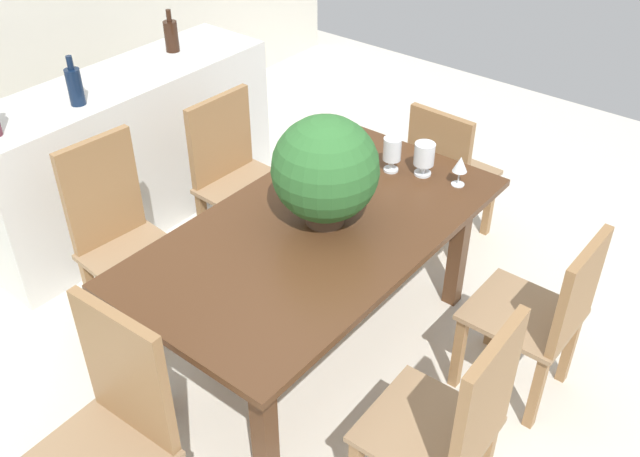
{
  "coord_description": "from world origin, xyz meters",
  "views": [
    {
      "loc": [
        -1.97,
        -1.61,
        2.56
      ],
      "look_at": [
        0.08,
        0.03,
        0.67
      ],
      "focal_mm": 39.81,
      "sensor_mm": 36.0,
      "label": 1
    }
  ],
  "objects_px": {
    "chair_near_left": "(455,423)",
    "wine_bottle_dark": "(171,35)",
    "crystal_vase_left": "(392,151)",
    "crystal_vase_center_near": "(424,156)",
    "flower_centerpiece": "(325,170)",
    "chair_foot_end": "(446,172)",
    "wine_bottle_amber": "(75,86)",
    "chair_far_left": "(118,229)",
    "dining_table": "(318,246)",
    "wine_glass": "(460,165)",
    "kitchen_counter": "(128,151)",
    "chair_near_right": "(545,312)",
    "chair_far_right": "(234,169)",
    "chair_head_end": "(115,421)"
  },
  "relations": [
    {
      "from": "chair_foot_end",
      "to": "wine_bottle_amber",
      "type": "xyz_separation_m",
      "value": [
        -1.26,
        1.53,
        0.53
      ]
    },
    {
      "from": "chair_far_left",
      "to": "chair_foot_end",
      "type": "height_order",
      "value": "chair_far_left"
    },
    {
      "from": "wine_bottle_dark",
      "to": "wine_glass",
      "type": "bearing_deg",
      "value": -90.45
    },
    {
      "from": "wine_bottle_dark",
      "to": "crystal_vase_center_near",
      "type": "bearing_deg",
      "value": -91.23
    },
    {
      "from": "chair_far_left",
      "to": "wine_bottle_dark",
      "type": "bearing_deg",
      "value": 39.34
    },
    {
      "from": "chair_foot_end",
      "to": "kitchen_counter",
      "type": "bearing_deg",
      "value": 31.68
    },
    {
      "from": "chair_near_left",
      "to": "wine_glass",
      "type": "height_order",
      "value": "chair_near_left"
    },
    {
      "from": "crystal_vase_left",
      "to": "chair_near_left",
      "type": "bearing_deg",
      "value": -136.11
    },
    {
      "from": "chair_foot_end",
      "to": "kitchen_counter",
      "type": "distance_m",
      "value": 1.89
    },
    {
      "from": "chair_far_left",
      "to": "chair_head_end",
      "type": "distance_m",
      "value": 1.2
    },
    {
      "from": "chair_far_right",
      "to": "flower_centerpiece",
      "type": "bearing_deg",
      "value": -108.96
    },
    {
      "from": "crystal_vase_left",
      "to": "crystal_vase_center_near",
      "type": "relative_size",
      "value": 1.06
    },
    {
      "from": "chair_near_right",
      "to": "flower_centerpiece",
      "type": "relative_size",
      "value": 1.79
    },
    {
      "from": "flower_centerpiece",
      "to": "wine_bottle_dark",
      "type": "relative_size",
      "value": 1.97
    },
    {
      "from": "dining_table",
      "to": "chair_near_right",
      "type": "distance_m",
      "value": 1.03
    },
    {
      "from": "wine_bottle_amber",
      "to": "flower_centerpiece",
      "type": "bearing_deg",
      "value": -84.14
    },
    {
      "from": "flower_centerpiece",
      "to": "chair_near_right",
      "type": "bearing_deg",
      "value": -69.7
    },
    {
      "from": "chair_far_right",
      "to": "kitchen_counter",
      "type": "xyz_separation_m",
      "value": [
        -0.18,
        0.71,
        -0.05
      ]
    },
    {
      "from": "chair_near_right",
      "to": "crystal_vase_left",
      "type": "relative_size",
      "value": 5.01
    },
    {
      "from": "crystal_vase_center_near",
      "to": "flower_centerpiece",
      "type": "bearing_deg",
      "value": 168.54
    },
    {
      "from": "crystal_vase_left",
      "to": "chair_head_end",
      "type": "bearing_deg",
      "value": -179.45
    },
    {
      "from": "chair_head_end",
      "to": "chair_foot_end",
      "type": "relative_size",
      "value": 1.12
    },
    {
      "from": "chair_near_left",
      "to": "wine_bottle_dark",
      "type": "distance_m",
      "value": 2.9
    },
    {
      "from": "chair_near_right",
      "to": "chair_near_left",
      "type": "xyz_separation_m",
      "value": [
        -0.8,
        -0.01,
        0.05
      ]
    },
    {
      "from": "wine_bottle_dark",
      "to": "chair_foot_end",
      "type": "bearing_deg",
      "value": -75.28
    },
    {
      "from": "chair_far_right",
      "to": "wine_glass",
      "type": "distance_m",
      "value": 1.31
    },
    {
      "from": "flower_centerpiece",
      "to": "wine_bottle_dark",
      "type": "height_order",
      "value": "flower_centerpiece"
    },
    {
      "from": "chair_near_right",
      "to": "kitchen_counter",
      "type": "distance_m",
      "value": 2.58
    },
    {
      "from": "chair_far_right",
      "to": "chair_far_left",
      "type": "bearing_deg",
      "value": -178.75
    },
    {
      "from": "chair_head_end",
      "to": "wine_glass",
      "type": "distance_m",
      "value": 1.89
    },
    {
      "from": "flower_centerpiece",
      "to": "crystal_vase_left",
      "type": "xyz_separation_m",
      "value": [
        0.55,
        0.02,
        -0.15
      ]
    },
    {
      "from": "chair_far_right",
      "to": "wine_bottle_amber",
      "type": "bearing_deg",
      "value": 131.84
    },
    {
      "from": "chair_head_end",
      "to": "wine_glass",
      "type": "relative_size",
      "value": 6.55
    },
    {
      "from": "chair_far_left",
      "to": "crystal_vase_left",
      "type": "xyz_separation_m",
      "value": [
        0.99,
        -0.92,
        0.32
      ]
    },
    {
      "from": "kitchen_counter",
      "to": "wine_bottle_amber",
      "type": "distance_m",
      "value": 0.66
    },
    {
      "from": "crystal_vase_left",
      "to": "crystal_vase_center_near",
      "type": "bearing_deg",
      "value": -64.59
    },
    {
      "from": "wine_glass",
      "to": "chair_far_left",
      "type": "bearing_deg",
      "value": 131.12
    },
    {
      "from": "flower_centerpiece",
      "to": "chair_foot_end",
      "type": "bearing_deg",
      "value": -0.03
    },
    {
      "from": "wine_glass",
      "to": "chair_near_left",
      "type": "bearing_deg",
      "value": -149.72
    },
    {
      "from": "chair_head_end",
      "to": "crystal_vase_left",
      "type": "height_order",
      "value": "chair_head_end"
    },
    {
      "from": "chair_near_right",
      "to": "dining_table",
      "type": "bearing_deg",
      "value": -66.27
    },
    {
      "from": "chair_far_right",
      "to": "wine_glass",
      "type": "height_order",
      "value": "chair_far_right"
    },
    {
      "from": "chair_foot_end",
      "to": "crystal_vase_center_near",
      "type": "bearing_deg",
      "value": 106.31
    },
    {
      "from": "chair_foot_end",
      "to": "crystal_vase_left",
      "type": "height_order",
      "value": "crystal_vase_left"
    },
    {
      "from": "chair_near_right",
      "to": "flower_centerpiece",
      "type": "distance_m",
      "value": 1.13
    },
    {
      "from": "flower_centerpiece",
      "to": "chair_far_right",
      "type": "bearing_deg",
      "value": 69.32
    },
    {
      "from": "dining_table",
      "to": "wine_glass",
      "type": "xyz_separation_m",
      "value": [
        0.69,
        -0.3,
        0.21
      ]
    },
    {
      "from": "chair_head_end",
      "to": "wine_bottle_dark",
      "type": "xyz_separation_m",
      "value": [
        1.85,
        1.7,
        0.47
      ]
    },
    {
      "from": "chair_near_left",
      "to": "crystal_vase_center_near",
      "type": "bearing_deg",
      "value": -144.02
    },
    {
      "from": "chair_near_left",
      "to": "crystal_vase_center_near",
      "type": "height_order",
      "value": "chair_near_left"
    }
  ]
}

